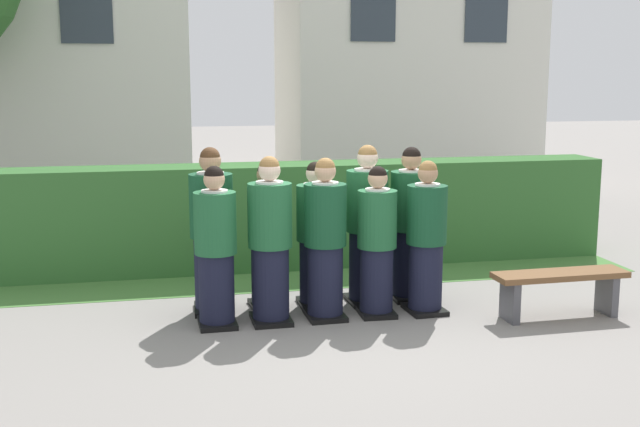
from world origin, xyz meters
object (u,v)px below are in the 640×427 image
(student_front_row_0, at_px, (216,251))
(student_front_row_2, at_px, (325,243))
(student_rear_row_0, at_px, (212,234))
(student_rear_row_3, at_px, (367,228))
(student_front_row_4, at_px, (426,241))
(student_rear_row_1, at_px, (267,239))
(student_rear_row_2, at_px, (316,238))
(student_rear_row_4, at_px, (410,227))
(student_front_row_3, at_px, (377,245))
(student_front_row_1, at_px, (270,244))
(wooden_bench, at_px, (560,284))

(student_front_row_0, height_order, student_front_row_2, student_front_row_2)
(student_front_row_2, bearing_deg, student_front_row_0, -178.41)
(student_rear_row_0, relative_size, student_rear_row_3, 1.00)
(student_front_row_4, relative_size, student_rear_row_1, 1.02)
(student_rear_row_3, bearing_deg, student_rear_row_2, 179.58)
(student_front_row_0, distance_m, student_rear_row_4, 2.24)
(student_rear_row_0, bearing_deg, student_rear_row_1, 1.84)
(student_front_row_4, xyz_separation_m, student_rear_row_1, (-1.59, 0.51, -0.02))
(student_front_row_3, xyz_separation_m, student_rear_row_0, (-1.65, 0.48, 0.09))
(student_front_row_4, bearing_deg, student_rear_row_0, 167.26)
(student_front_row_0, bearing_deg, student_rear_row_4, 13.61)
(student_rear_row_0, relative_size, student_rear_row_1, 1.11)
(student_front_row_0, height_order, student_front_row_1, student_front_row_1)
(student_front_row_0, relative_size, student_rear_row_4, 0.94)
(wooden_bench, bearing_deg, student_rear_row_3, 152.37)
(student_front_row_1, distance_m, student_front_row_4, 1.64)
(student_rear_row_0, bearing_deg, student_front_row_3, -16.13)
(student_front_row_4, bearing_deg, student_front_row_3, 178.33)
(student_rear_row_4, bearing_deg, student_rear_row_3, -174.44)
(student_rear_row_2, xyz_separation_m, student_rear_row_4, (1.07, 0.05, 0.06))
(student_front_row_3, bearing_deg, student_front_row_1, -179.29)
(student_front_row_2, relative_size, student_rear_row_1, 1.06)
(student_front_row_0, distance_m, student_front_row_3, 1.65)
(student_front_row_2, height_order, student_rear_row_0, student_rear_row_0)
(student_front_row_4, distance_m, wooden_bench, 1.43)
(student_rear_row_2, height_order, student_rear_row_4, student_rear_row_4)
(student_front_row_4, bearing_deg, student_rear_row_3, 137.35)
(student_front_row_2, bearing_deg, student_front_row_3, -0.76)
(student_rear_row_3, bearing_deg, student_rear_row_4, 5.56)
(student_front_row_2, distance_m, student_front_row_4, 1.07)
(student_front_row_3, relative_size, student_front_row_4, 0.97)
(student_front_row_4, distance_m, student_rear_row_4, 0.52)
(student_rear_row_4, bearing_deg, student_front_row_0, -166.39)
(student_front_row_1, relative_size, wooden_bench, 1.20)
(student_front_row_1, bearing_deg, student_rear_row_2, 39.91)
(student_front_row_0, height_order, student_rear_row_1, student_front_row_0)
(student_front_row_1, xyz_separation_m, student_front_row_2, (0.57, 0.02, -0.01))
(student_front_row_4, xyz_separation_m, student_rear_row_0, (-2.17, 0.49, 0.07))
(student_front_row_0, xyz_separation_m, wooden_bench, (3.46, -0.46, -0.41))
(student_front_row_1, height_order, student_rear_row_0, student_rear_row_0)
(student_front_row_4, distance_m, student_rear_row_1, 1.67)
(student_front_row_0, height_order, wooden_bench, student_front_row_0)
(wooden_bench, bearing_deg, student_front_row_4, 159.90)
(student_front_row_2, height_order, student_front_row_4, student_front_row_2)
(student_rear_row_3, relative_size, student_rear_row_4, 1.02)
(student_rear_row_3, bearing_deg, wooden_bench, -27.63)
(student_front_row_2, height_order, student_rear_row_1, student_front_row_2)
(student_front_row_4, relative_size, student_rear_row_4, 0.94)
(student_front_row_3, height_order, student_rear_row_3, student_rear_row_3)
(wooden_bench, bearing_deg, student_rear_row_1, 161.19)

